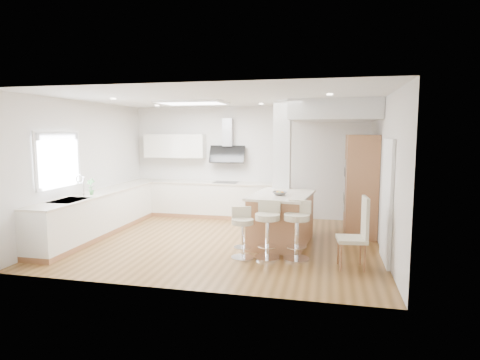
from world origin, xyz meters
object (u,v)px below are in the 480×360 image
(peninsula, at_px, (282,219))
(bar_stool_c, at_px, (297,227))
(bar_stool_a, at_px, (242,230))
(bar_stool_b, at_px, (268,227))
(dining_chair, at_px, (358,230))

(peninsula, bearing_deg, bar_stool_c, -61.38)
(bar_stool_a, height_order, bar_stool_c, bar_stool_c)
(bar_stool_a, relative_size, bar_stool_b, 0.88)
(bar_stool_a, distance_m, bar_stool_b, 0.44)
(dining_chair, bearing_deg, peninsula, 133.58)
(bar_stool_c, bearing_deg, peninsula, 125.22)
(peninsula, height_order, bar_stool_a, peninsula)
(bar_stool_a, xyz_separation_m, bar_stool_c, (0.92, 0.13, 0.07))
(bar_stool_c, bearing_deg, dining_chair, -0.31)
(peninsula, height_order, bar_stool_c, peninsula)
(bar_stool_a, height_order, bar_stool_b, bar_stool_b)
(bar_stool_a, relative_size, dining_chair, 0.76)
(bar_stool_a, bearing_deg, peninsula, 41.89)
(bar_stool_a, relative_size, bar_stool_c, 0.87)
(bar_stool_c, bearing_deg, bar_stool_b, -160.76)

